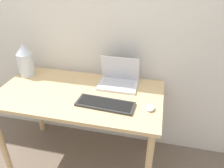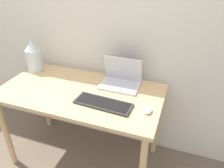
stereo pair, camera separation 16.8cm
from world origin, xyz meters
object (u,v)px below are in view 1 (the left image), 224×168
(laptop, at_px, (119,79))
(keyboard, at_px, (105,104))
(mouse, at_px, (150,108))
(vase, at_px, (25,60))

(laptop, distance_m, keyboard, 0.32)
(laptop, xyz_separation_m, keyboard, (-0.03, -0.32, -0.04))
(mouse, relative_size, vase, 0.29)
(laptop, bearing_deg, mouse, -45.24)
(laptop, distance_m, mouse, 0.42)
(laptop, bearing_deg, keyboard, -96.05)
(mouse, xyz_separation_m, vase, (-1.15, 0.28, 0.13))
(laptop, distance_m, vase, 0.86)
(mouse, distance_m, vase, 1.19)
(keyboard, relative_size, mouse, 5.02)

